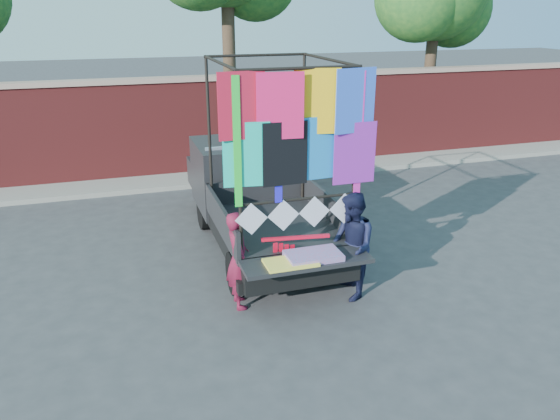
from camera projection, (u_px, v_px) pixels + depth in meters
name	position (u px, v px, depth m)	size (l,w,h in m)	color
ground	(285.00, 291.00, 8.75)	(90.00, 90.00, 0.00)	#38383A
brick_wall	(204.00, 125.00, 14.54)	(30.00, 0.45, 2.61)	maroon
curb	(211.00, 178.00, 14.36)	(30.00, 1.20, 0.12)	gray
pickup_truck	(251.00, 192.00, 10.61)	(2.24, 5.62, 3.54)	black
woman	(238.00, 260.00, 8.09)	(0.55, 0.36, 1.51)	maroon
man	(351.00, 246.00, 8.32)	(0.83, 0.65, 1.71)	#151835
streamer_bundle	(289.00, 252.00, 8.15)	(1.03, 0.20, 0.71)	red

